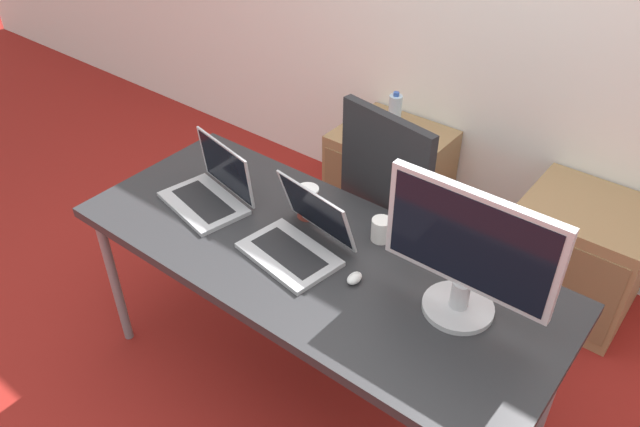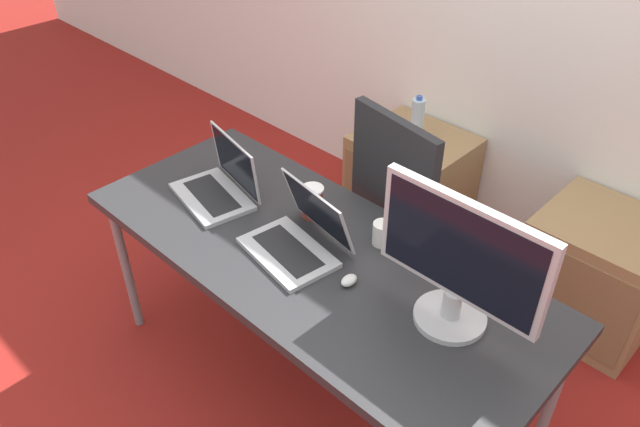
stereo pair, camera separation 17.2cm
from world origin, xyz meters
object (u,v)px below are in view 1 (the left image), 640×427
at_px(cabinet_right, 577,256).
at_px(mouse, 354,278).
at_px(laptop_left, 211,191).
at_px(coffee_cup_brown, 308,202).
at_px(cabinet_left, 389,179).
at_px(laptop_right, 298,240).
at_px(water_bottle, 395,115).
at_px(coffee_cup_white, 381,230).
at_px(monitor, 468,254).
at_px(office_chair, 408,238).

height_order(cabinet_right, mouse, mouse).
xyz_separation_m(laptop_left, coffee_cup_brown, (0.36, 0.16, 0.01)).
distance_m(cabinet_left, laptop_left, 1.29).
relative_size(mouse, coffee_cup_brown, 0.51).
bearing_deg(cabinet_left, mouse, -63.26).
relative_size(laptop_right, mouse, 5.82).
height_order(cabinet_right, water_bottle, water_bottle).
bearing_deg(coffee_cup_white, monitor, -20.19).
bearing_deg(laptop_right, laptop_left, 177.78).
distance_m(water_bottle, laptop_right, 1.25).
height_order(monitor, coffee_cup_white, monitor).
bearing_deg(mouse, coffee_cup_white, 103.24).
bearing_deg(office_chair, coffee_cup_brown, -112.35).
distance_m(office_chair, coffee_cup_brown, 0.63).
distance_m(water_bottle, coffee_cup_white, 1.11).
bearing_deg(cabinet_right, water_bottle, 179.88).
height_order(monitor, coffee_cup_brown, monitor).
xyz_separation_m(water_bottle, laptop_left, (-0.11, -1.18, 0.12)).
bearing_deg(coffee_cup_white, office_chair, 104.52).
bearing_deg(laptop_left, monitor, 3.84).
distance_m(laptop_left, coffee_cup_brown, 0.39).
relative_size(water_bottle, laptop_left, 0.62).
relative_size(monitor, coffee_cup_brown, 4.33).
distance_m(coffee_cup_white, coffee_cup_brown, 0.30).
bearing_deg(water_bottle, office_chair, -51.10).
height_order(cabinet_left, water_bottle, water_bottle).
relative_size(laptop_left, monitor, 0.70).
bearing_deg(cabinet_right, laptop_right, -120.31).
relative_size(water_bottle, monitor, 0.43).
bearing_deg(mouse, monitor, 16.47).
bearing_deg(monitor, laptop_right, -171.45).
bearing_deg(laptop_right, cabinet_left, 106.48).
bearing_deg(laptop_left, cabinet_left, 84.63).
relative_size(water_bottle, coffee_cup_white, 2.70).
distance_m(laptop_left, monitor, 1.07).
relative_size(monitor, mouse, 8.56).
height_order(water_bottle, mouse, water_bottle).
bearing_deg(laptop_left, mouse, -2.29).
bearing_deg(coffee_cup_brown, cabinet_right, 51.67).
relative_size(cabinet_right, mouse, 8.77).
xyz_separation_m(office_chair, laptop_left, (-0.55, -0.63, 0.37)).
relative_size(cabinet_right, monitor, 1.03).
distance_m(laptop_left, laptop_right, 0.46).
bearing_deg(office_chair, laptop_left, -131.25).
distance_m(laptop_left, coffee_cup_white, 0.69).
bearing_deg(cabinet_left, coffee_cup_brown, -76.18).
relative_size(cabinet_left, coffee_cup_brown, 4.44).
height_order(cabinet_left, coffee_cup_brown, coffee_cup_brown).
distance_m(water_bottle, monitor, 1.48).
distance_m(office_chair, cabinet_left, 0.72).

